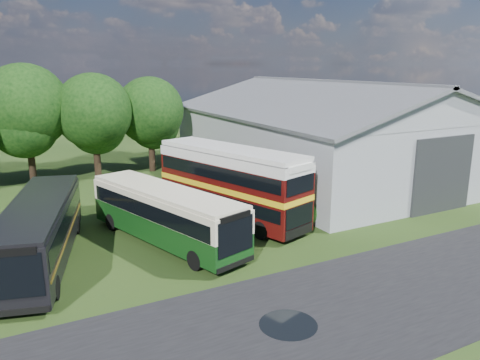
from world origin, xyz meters
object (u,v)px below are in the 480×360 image
storage_shed (327,128)px  bus_green_single (166,214)px  bus_maroon_double (231,184)px  bus_dark_single (40,231)px

storage_shed → bus_green_single: bearing=-153.4°
bus_maroon_double → bus_dark_single: (-11.11, -1.56, -0.63)m
storage_shed → bus_dark_single: size_ratio=2.14×
bus_green_single → bus_maroon_double: bus_maroon_double is taller
bus_dark_single → bus_maroon_double: bearing=23.1°
bus_maroon_double → bus_dark_single: bearing=170.3°
bus_green_single → bus_maroon_double: 5.21m
bus_green_single → storage_shed: bearing=9.9°
storage_shed → bus_green_single: (-17.74, -8.87, -2.56)m
storage_shed → bus_maroon_double: storage_shed is taller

